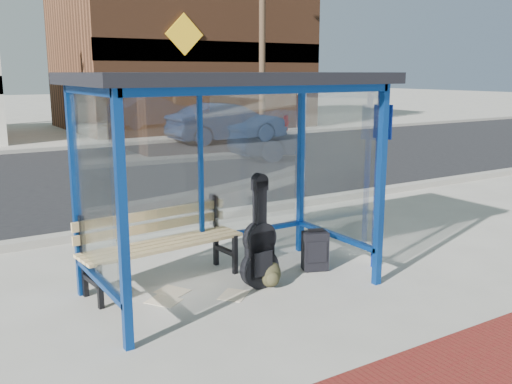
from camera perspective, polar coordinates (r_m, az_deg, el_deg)
ground at (r=6.59m, az=-2.35°, el=-9.66°), size 120.00×120.00×0.00m
curb_near at (r=9.08m, az=-11.50°, el=-3.40°), size 60.00×0.25×0.12m
street_asphalt at (r=13.88m, az=-19.00°, el=1.24°), size 60.00×10.00×0.00m
curb_far at (r=18.83m, az=-22.64°, el=3.81°), size 60.00×0.25×0.12m
far_sidewalk at (r=20.70m, az=-23.53°, el=4.24°), size 60.00×4.00×0.01m
bus_shelter at (r=6.20m, az=-2.84°, el=8.64°), size 3.30×1.80×2.42m
storefront_brown at (r=26.26m, az=-7.47°, el=13.55°), size 10.00×7.08×6.40m
tree_right at (r=31.58m, az=-2.61°, el=17.44°), size 3.60×3.60×7.03m
utility_pole_east at (r=22.32m, az=0.63°, el=16.27°), size 1.60×0.24×8.00m
bench at (r=6.70m, az=-9.55°, el=-4.79°), size 1.97×0.65×0.91m
guitar_bag at (r=6.48m, az=0.36°, el=-5.75°), size 0.46×0.15×1.25m
suitcase at (r=7.14m, az=5.93°, el=-5.89°), size 0.36×0.29×0.54m
backpack at (r=6.60m, az=1.38°, el=-8.15°), size 0.31×0.29×0.34m
sign_post at (r=7.14m, az=12.18°, el=2.10°), size 0.10×0.28×2.20m
newspaper_a at (r=6.58m, az=-8.35°, el=-9.79°), size 0.40×0.43×0.01m
newspaper_b at (r=6.42m, az=-2.22°, el=-10.26°), size 0.44×0.43×0.01m
newspaper_c at (r=6.34m, az=-9.21°, el=-10.71°), size 0.41×0.43×0.01m
parked_car at (r=20.04m, az=-2.92°, el=6.94°), size 4.15×1.47×1.36m
fire_hydrant at (r=23.71m, az=3.00°, el=6.96°), size 0.30×0.20×0.68m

